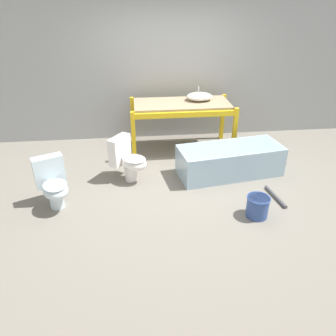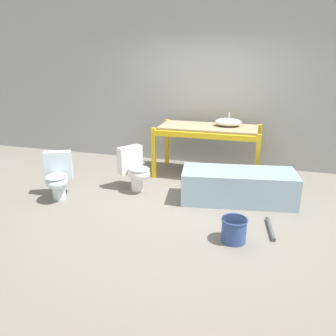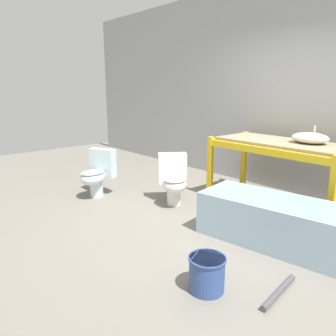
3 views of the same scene
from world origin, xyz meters
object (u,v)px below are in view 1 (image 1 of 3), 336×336
(bathtub_main, at_px, (230,159))
(toilet_near, at_px, (128,159))
(bucket_white, at_px, (258,206))
(toilet_far, at_px, (53,183))
(sink_basin, at_px, (199,96))

(bathtub_main, xyz_separation_m, toilet_near, (-1.62, -0.01, 0.09))
(toilet_near, xyz_separation_m, bucket_white, (1.67, -1.15, -0.20))
(bathtub_main, distance_m, toilet_far, 2.70)
(bathtub_main, relative_size, toilet_near, 2.48)
(bathtub_main, relative_size, toilet_far, 2.48)
(bathtub_main, height_order, toilet_far, toilet_far)
(bathtub_main, bearing_deg, toilet_near, 171.69)
(sink_basin, height_order, bucket_white, sink_basin)
(bathtub_main, bearing_deg, toilet_far, -175.18)
(sink_basin, distance_m, toilet_near, 1.85)
(toilet_near, distance_m, toilet_far, 1.18)
(sink_basin, distance_m, toilet_far, 2.98)
(toilet_far, distance_m, bucket_white, 2.74)
(toilet_far, bearing_deg, bathtub_main, -10.40)
(bathtub_main, distance_m, toilet_near, 1.62)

